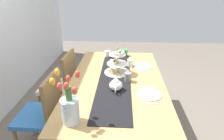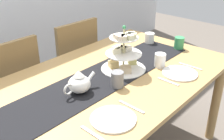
{
  "view_description": "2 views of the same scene",
  "coord_description": "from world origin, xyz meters",
  "px_view_note": "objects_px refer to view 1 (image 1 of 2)",
  "views": [
    {
      "loc": [
        -1.82,
        -0.06,
        1.69
      ],
      "look_at": [
        0.07,
        0.05,
        0.82
      ],
      "focal_mm": 30.05,
      "sensor_mm": 36.0,
      "label": 1
    },
    {
      "loc": [
        -1.13,
        -1.05,
        1.57
      ],
      "look_at": [
        0.06,
        -0.0,
        0.78
      ],
      "focal_mm": 44.44,
      "sensor_mm": 36.0,
      "label": 2
    }
  ],
  "objects_px": {
    "mug_white_text": "(130,63)",
    "fork_right": "(144,71)",
    "teapot": "(116,85)",
    "tulip_vase": "(70,107)",
    "knife_left": "(147,87)",
    "mug_grey": "(128,77)",
    "dinner_plate_right": "(143,66)",
    "tiered_cake_stand": "(117,64)",
    "dinner_plate_left": "(149,94)",
    "chair_right": "(62,82)",
    "chair_left": "(44,111)",
    "mug_orange": "(125,53)",
    "cream_jug": "(108,54)",
    "fork_left": "(151,103)",
    "dining_table": "(117,87)",
    "knife_right": "(142,62)"
  },
  "relations": [
    {
      "from": "mug_white_text",
      "to": "fork_right",
      "type": "bearing_deg",
      "value": -133.62
    },
    {
      "from": "teapot",
      "to": "fork_right",
      "type": "xyz_separation_m",
      "value": [
        0.45,
        -0.32,
        -0.06
      ]
    },
    {
      "from": "tulip_vase",
      "to": "knife_left",
      "type": "distance_m",
      "value": 0.86
    },
    {
      "from": "knife_left",
      "to": "mug_grey",
      "type": "distance_m",
      "value": 0.23
    },
    {
      "from": "dinner_plate_right",
      "to": "teapot",
      "type": "bearing_deg",
      "value": 151.73
    },
    {
      "from": "dinner_plate_right",
      "to": "mug_white_text",
      "type": "relative_size",
      "value": 2.42
    },
    {
      "from": "tiered_cake_stand",
      "to": "knife_left",
      "type": "height_order",
      "value": "tiered_cake_stand"
    },
    {
      "from": "tulip_vase",
      "to": "mug_white_text",
      "type": "xyz_separation_m",
      "value": [
        1.08,
        -0.48,
        -0.09
      ]
    },
    {
      "from": "dinner_plate_left",
      "to": "knife_left",
      "type": "height_order",
      "value": "dinner_plate_left"
    },
    {
      "from": "chair_right",
      "to": "tiered_cake_stand",
      "type": "height_order",
      "value": "tiered_cake_stand"
    },
    {
      "from": "chair_left",
      "to": "knife_left",
      "type": "bearing_deg",
      "value": -82.3
    },
    {
      "from": "chair_left",
      "to": "mug_orange",
      "type": "height_order",
      "value": "chair_left"
    },
    {
      "from": "dinner_plate_right",
      "to": "mug_grey",
      "type": "xyz_separation_m",
      "value": [
        -0.4,
        0.2,
        0.05
      ]
    },
    {
      "from": "teapot",
      "to": "dinner_plate_right",
      "type": "distance_m",
      "value": 0.67
    },
    {
      "from": "teapot",
      "to": "mug_grey",
      "type": "height_order",
      "value": "teapot"
    },
    {
      "from": "chair_left",
      "to": "tulip_vase",
      "type": "relative_size",
      "value": 2.22
    },
    {
      "from": "mug_orange",
      "to": "mug_white_text",
      "type": "bearing_deg",
      "value": -170.16
    },
    {
      "from": "teapot",
      "to": "knife_left",
      "type": "bearing_deg",
      "value": -76.43
    },
    {
      "from": "chair_right",
      "to": "cream_jug",
      "type": "distance_m",
      "value": 0.74
    },
    {
      "from": "tulip_vase",
      "to": "dinner_plate_left",
      "type": "height_order",
      "value": "tulip_vase"
    },
    {
      "from": "teapot",
      "to": "knife_left",
      "type": "height_order",
      "value": "teapot"
    },
    {
      "from": "dinner_plate_right",
      "to": "mug_grey",
      "type": "height_order",
      "value": "mug_grey"
    },
    {
      "from": "chair_right",
      "to": "mug_grey",
      "type": "bearing_deg",
      "value": -112.66
    },
    {
      "from": "teapot",
      "to": "tiered_cake_stand",
      "type": "bearing_deg",
      "value": 0.07
    },
    {
      "from": "chair_left",
      "to": "fork_left",
      "type": "distance_m",
      "value": 1.09
    },
    {
      "from": "teapot",
      "to": "knife_left",
      "type": "xyz_separation_m",
      "value": [
        0.08,
        -0.32,
        -0.06
      ]
    },
    {
      "from": "tulip_vase",
      "to": "knife_left",
      "type": "height_order",
      "value": "tulip_vase"
    },
    {
      "from": "mug_white_text",
      "to": "cream_jug",
      "type": "bearing_deg",
      "value": 43.54
    },
    {
      "from": "chair_right",
      "to": "fork_right",
      "type": "bearing_deg",
      "value": -95.58
    },
    {
      "from": "chair_left",
      "to": "dinner_plate_left",
      "type": "height_order",
      "value": "chair_left"
    },
    {
      "from": "knife_left",
      "to": "mug_white_text",
      "type": "xyz_separation_m",
      "value": [
        0.52,
        0.16,
        0.04
      ]
    },
    {
      "from": "tiered_cake_stand",
      "to": "fork_left",
      "type": "relative_size",
      "value": 2.03
    },
    {
      "from": "chair_left",
      "to": "dinner_plate_right",
      "type": "bearing_deg",
      "value": -58.0
    },
    {
      "from": "fork_right",
      "to": "teapot",
      "type": "bearing_deg",
      "value": 144.53
    },
    {
      "from": "tulip_vase",
      "to": "mug_grey",
      "type": "height_order",
      "value": "tulip_vase"
    },
    {
      "from": "dining_table",
      "to": "knife_left",
      "type": "distance_m",
      "value": 0.36
    },
    {
      "from": "fork_left",
      "to": "mug_orange",
      "type": "relative_size",
      "value": 1.58
    },
    {
      "from": "chair_left",
      "to": "chair_right",
      "type": "bearing_deg",
      "value": 0.01
    },
    {
      "from": "chair_left",
      "to": "tiered_cake_stand",
      "type": "bearing_deg",
      "value": -57.78
    },
    {
      "from": "tulip_vase",
      "to": "fork_right",
      "type": "xyz_separation_m",
      "value": [
        0.93,
        -0.64,
        -0.13
      ]
    },
    {
      "from": "mug_grey",
      "to": "tiered_cake_stand",
      "type": "bearing_deg",
      "value": 30.85
    },
    {
      "from": "chair_right",
      "to": "tulip_vase",
      "type": "height_order",
      "value": "tulip_vase"
    },
    {
      "from": "mug_white_text",
      "to": "mug_orange",
      "type": "relative_size",
      "value": 1.0
    },
    {
      "from": "dinner_plate_right",
      "to": "knife_right",
      "type": "bearing_deg",
      "value": 0.0
    },
    {
      "from": "cream_jug",
      "to": "fork_right",
      "type": "distance_m",
      "value": 0.68
    },
    {
      "from": "mug_orange",
      "to": "cream_jug",
      "type": "bearing_deg",
      "value": 100.62
    },
    {
      "from": "mug_grey",
      "to": "mug_orange",
      "type": "height_order",
      "value": "mug_grey"
    },
    {
      "from": "dining_table",
      "to": "tiered_cake_stand",
      "type": "xyz_separation_m",
      "value": [
        0.17,
        0.0,
        0.2
      ]
    },
    {
      "from": "tulip_vase",
      "to": "mug_orange",
      "type": "relative_size",
      "value": 4.32
    },
    {
      "from": "fork_left",
      "to": "mug_orange",
      "type": "height_order",
      "value": "mug_orange"
    }
  ]
}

